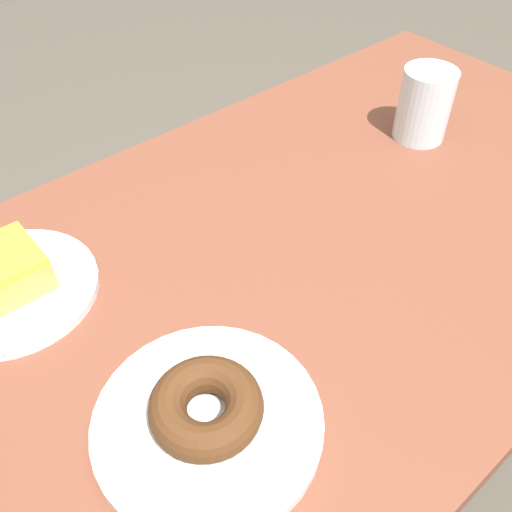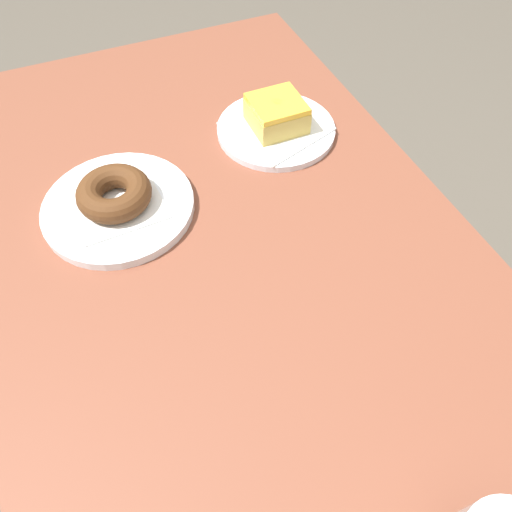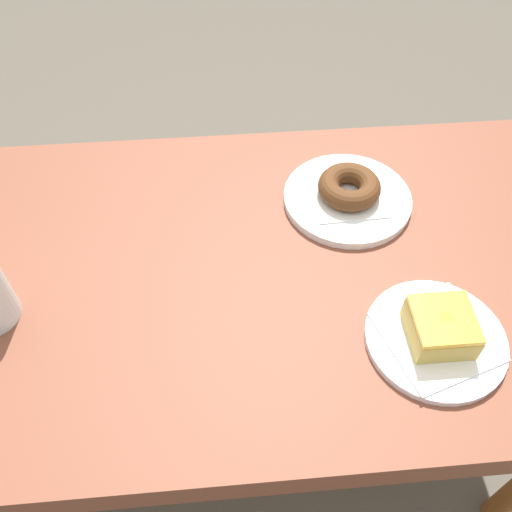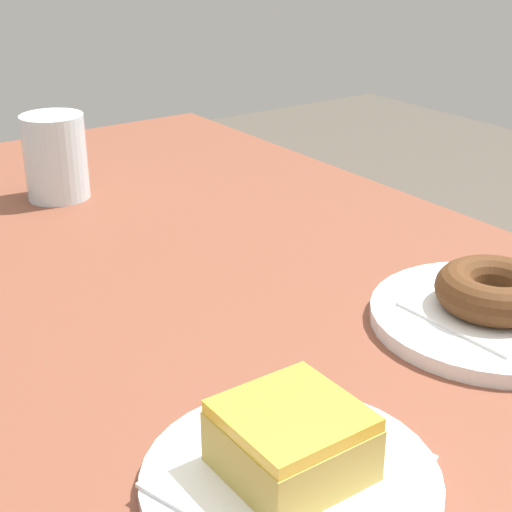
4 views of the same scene
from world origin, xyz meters
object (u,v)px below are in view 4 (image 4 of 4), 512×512
object	(u,v)px
plate_chocolate_ring	(491,317)
water_glass	(55,157)
donut_glazed_square	(291,440)
donut_chocolate_ring	(494,290)
plate_glazed_square	(290,480)

from	to	relation	value
plate_chocolate_ring	water_glass	xyz separation A→B (m)	(0.54, 0.18, 0.05)
donut_glazed_square	water_glass	xyz separation A→B (m)	(0.61, -0.10, 0.02)
donut_glazed_square	donut_chocolate_ring	bearing A→B (deg)	-76.04
plate_chocolate_ring	donut_chocolate_ring	xyz separation A→B (m)	(0.00, 0.00, 0.03)
plate_chocolate_ring	plate_glazed_square	xyz separation A→B (m)	(-0.07, 0.28, -0.00)
donut_chocolate_ring	donut_glazed_square	xyz separation A→B (m)	(-0.07, 0.28, 0.00)
plate_glazed_square	donut_glazed_square	distance (m)	0.03
plate_chocolate_ring	water_glass	distance (m)	0.58
plate_chocolate_ring	plate_glazed_square	size ratio (longest dim) A/B	1.11
plate_glazed_square	water_glass	bearing A→B (deg)	-8.81
donut_glazed_square	water_glass	bearing A→B (deg)	-8.81
plate_glazed_square	water_glass	distance (m)	0.62
plate_glazed_square	donut_chocolate_ring	bearing A→B (deg)	-76.04
water_glass	plate_chocolate_ring	bearing A→B (deg)	-161.54
plate_chocolate_ring	plate_glazed_square	bearing A→B (deg)	103.96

